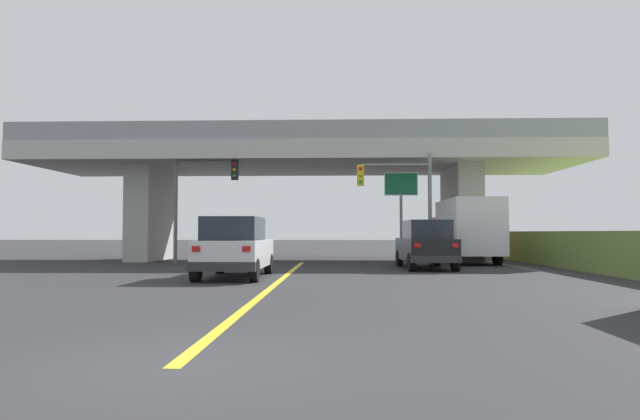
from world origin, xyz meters
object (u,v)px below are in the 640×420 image
(suv_crossing, at_px, (426,244))
(traffic_signal_farside, at_px, (196,188))
(highway_sign, at_px, (401,194))
(box_truck, at_px, (465,230))
(suv_lead, at_px, (235,247))
(traffic_signal_nearside, at_px, (404,192))

(suv_crossing, xyz_separation_m, traffic_signal_farside, (-10.52, 3.19, 2.63))
(suv_crossing, distance_m, highway_sign, 4.61)
(box_truck, bearing_deg, traffic_signal_farside, -173.03)
(suv_lead, distance_m, highway_sign, 11.18)
(box_truck, height_order, highway_sign, highway_sign)
(traffic_signal_nearside, bearing_deg, box_truck, 36.36)
(suv_crossing, bearing_deg, box_truck, 58.76)
(traffic_signal_farside, bearing_deg, box_truck, 6.97)
(traffic_signal_farside, xyz_separation_m, highway_sign, (9.94, 0.71, -0.23))
(suv_crossing, height_order, highway_sign, highway_sign)
(suv_lead, bearing_deg, traffic_signal_farside, 113.00)
(suv_lead, xyz_separation_m, traffic_signal_farside, (-3.42, 8.05, 2.63))
(suv_lead, relative_size, highway_sign, 1.00)
(traffic_signal_nearside, distance_m, highway_sign, 1.57)
(traffic_signal_nearside, xyz_separation_m, highway_sign, (0.05, 1.57, 0.04))
(suv_lead, xyz_separation_m, box_truck, (9.84, 9.68, 0.63))
(box_truck, relative_size, highway_sign, 1.60)
(suv_lead, xyz_separation_m, suv_crossing, (7.10, 4.86, -0.00))
(traffic_signal_farside, height_order, highway_sign, traffic_signal_farside)
(traffic_signal_nearside, xyz_separation_m, traffic_signal_farside, (-9.89, 0.86, 0.27))
(traffic_signal_nearside, bearing_deg, highway_sign, 88.13)
(highway_sign, bearing_deg, suv_lead, -126.67)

